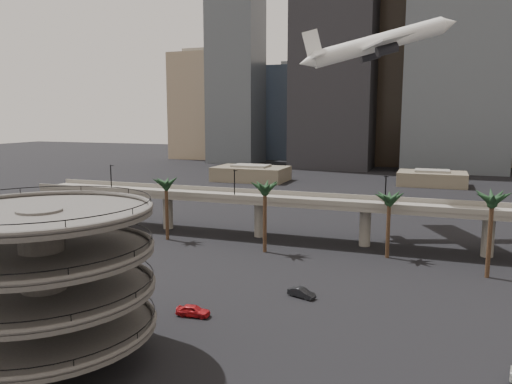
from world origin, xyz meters
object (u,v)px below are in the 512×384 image
(parking_ramp, at_px, (43,272))
(airborne_jet, at_px, (378,44))
(overpass, at_px, (311,206))
(car_b, at_px, (302,293))
(car_a, at_px, (193,311))

(parking_ramp, relative_size, airborne_jet, 0.66)
(overpass, bearing_deg, car_b, -78.11)
(car_b, bearing_deg, airborne_jet, 13.97)
(parking_ramp, xyz_separation_m, airborne_jet, (23.27, 74.64, 30.81))
(airborne_jet, xyz_separation_m, car_b, (-3.61, -47.27, -39.98))
(overpass, distance_m, car_b, 33.00)
(parking_ramp, bearing_deg, car_a, 62.59)
(airborne_jet, bearing_deg, car_b, -118.87)
(parking_ramp, bearing_deg, car_b, 54.32)
(parking_ramp, relative_size, car_b, 5.45)
(airborne_jet, bearing_deg, overpass, -147.78)
(parking_ramp, xyz_separation_m, overpass, (13.00, 59.00, -2.50))
(overpass, relative_size, car_b, 31.91)
(parking_ramp, bearing_deg, overpass, 77.57)
(parking_ramp, height_order, car_a, parking_ramp)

